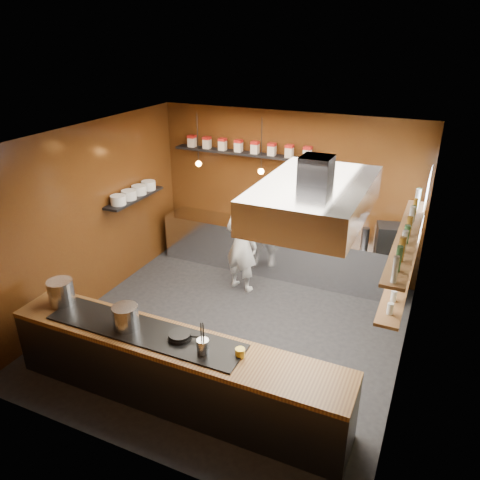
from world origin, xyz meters
The scene contains 26 objects.
floor centered at (0.00, 0.00, 0.00)m, with size 5.00×5.00×0.00m, color black.
back_wall centered at (0.00, 2.50, 1.50)m, with size 5.00×5.00×0.00m, color #3C180B.
left_wall centered at (-2.50, 0.00, 1.50)m, with size 5.00×5.00×0.00m, color #3C180B.
right_wall centered at (2.50, 0.00, 1.50)m, with size 5.00×5.00×0.00m, color #4A452A.
ceiling centered at (0.00, 0.00, 3.00)m, with size 5.00×5.00×0.00m, color silver.
window_pane centered at (2.45, 1.70, 1.90)m, with size 1.00×1.00×0.00m, color white.
prep_counter centered at (0.00, 2.17, 0.45)m, with size 4.60×0.65×0.90m, color silver.
pass_counter centered at (0.00, -1.60, 0.47)m, with size 4.40×0.72×0.94m.
tin_shelf centered at (-0.90, 2.36, 2.20)m, with size 2.60×0.26×0.04m, color black.
plate_shelf centered at (-2.34, 1.00, 1.55)m, with size 0.30×1.40×0.04m, color black.
bottle_shelf_upper centered at (2.34, 0.30, 1.92)m, with size 0.26×2.80×0.04m, color brown.
bottle_shelf_lower centered at (2.34, 0.30, 1.45)m, with size 0.26×2.80×0.04m, color brown.
extractor_hood centered at (1.30, -0.40, 2.51)m, with size 1.20×2.00×0.72m.
pendant_left centered at (-1.40, 1.70, 2.15)m, with size 0.10×0.10×0.95m.
pendant_right centered at (-0.20, 1.70, 2.15)m, with size 0.10×0.10×0.95m.
storage_tins centered at (-0.75, 2.36, 2.33)m, with size 2.43×0.13×0.22m.
plate_stacks centered at (-2.34, 1.00, 1.65)m, with size 0.26×1.16×0.16m.
bottles centered at (2.34, 0.30, 2.06)m, with size 0.06×2.66×0.24m.
wine_glasses centered at (2.34, 0.30, 1.53)m, with size 0.07×2.37×0.13m.
stockpot_large centered at (-1.76, -1.51, 1.10)m, with size 0.34×0.34×0.33m, color silver.
stockpot_small centered at (-0.62, -1.63, 1.09)m, with size 0.32×0.32×0.30m, color silver.
utensil_crock centered at (0.47, -1.69, 1.03)m, with size 0.14×0.14×0.18m, color silver.
frying_pan centered at (0.09, -1.56, 0.98)m, with size 0.45×0.29×0.07m.
butter_jar centered at (0.87, -1.55, 0.97)m, with size 0.11×0.11×0.10m, color yellow.
espresso_machine centered at (1.98, 2.11, 1.11)m, with size 0.43×0.41×0.43m, color black.
chef centered at (-0.39, 1.32, 0.86)m, with size 0.63×0.41×1.72m, color white.
Camera 1 is at (2.62, -5.44, 4.30)m, focal length 35.00 mm.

